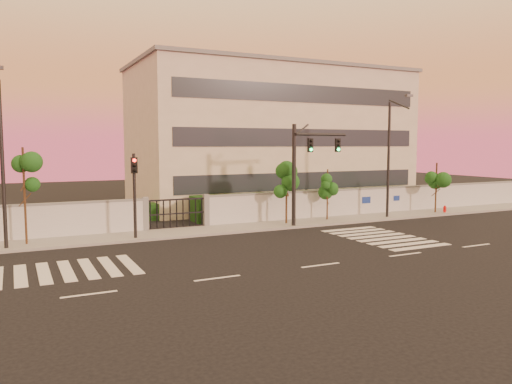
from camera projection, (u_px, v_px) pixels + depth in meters
ground at (320, 265)px, 22.49m from camera, size 120.00×120.00×0.00m
sidewalk at (229, 229)px, 31.87m from camera, size 60.00×3.00×0.15m
perimeter_wall at (222, 210)px, 33.16m from camera, size 60.00×0.36×2.20m
hedge_row at (221, 209)px, 36.10m from camera, size 41.00×4.25×1.80m
institutional_building at (270, 137)px, 45.51m from camera, size 24.40×12.40×12.25m
road_markings at (253, 252)px, 25.15m from camera, size 57.00×7.62×0.02m
street_tree_c at (24, 174)px, 26.27m from camera, size 1.49×1.19×5.30m
street_tree_d at (287, 180)px, 33.37m from camera, size 1.64×1.30×4.21m
street_tree_e at (328, 183)px, 35.16m from camera, size 1.33×1.06×3.71m
street_tree_f at (436, 176)px, 38.87m from camera, size 1.54×1.22×4.03m
traffic_signal_main at (305, 162)px, 32.66m from camera, size 4.27×0.56×6.75m
traffic_signal_secondary at (134, 186)px, 28.08m from camera, size 0.38×0.36×4.93m
streetlight_west at (2, 155)px, 24.92m from camera, size 0.54×2.18×9.05m
streetlight_east at (390, 154)px, 36.10m from camera, size 0.53×2.13×8.87m
fire_hydrant at (445, 210)px, 39.03m from camera, size 0.27×0.26×0.69m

